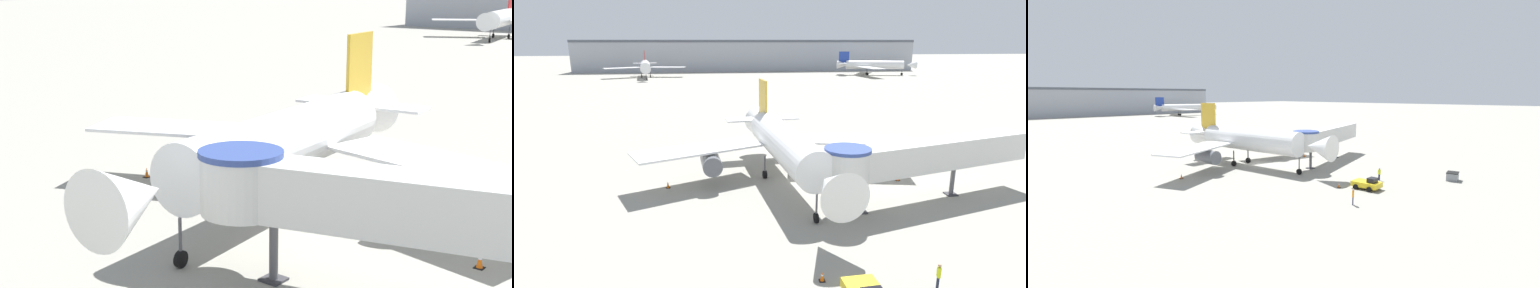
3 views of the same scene
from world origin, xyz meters
TOP-DOWN VIEW (x-y plane):
  - ground_plane at (0.00, 0.00)m, footprint 800.00×800.00m
  - main_airplane at (-2.23, -0.09)m, footprint 32.63×29.79m
  - jet_bridge at (9.76, -7.19)m, footprint 22.94×9.00m
  - traffic_cone_starboard_wing at (10.66, -1.20)m, footprint 0.50×0.50m
  - traffic_cone_port_wing at (-14.79, -0.36)m, footprint 0.45×0.45m
  - background_jet_red_tail at (-39.58, 134.23)m, footprint 33.62×31.19m

SIDE VIEW (x-z plane):
  - ground_plane at x=0.00m, z-range 0.00..0.00m
  - traffic_cone_port_wing at x=-14.79m, z-range -0.02..0.73m
  - traffic_cone_starboard_wing at x=10.66m, z-range -0.02..0.80m
  - main_airplane at x=-2.23m, z-range -0.82..9.59m
  - jet_bridge at x=9.76m, z-range 1.46..7.76m
  - background_jet_red_tail at x=-39.58m, z-range -0.69..10.34m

